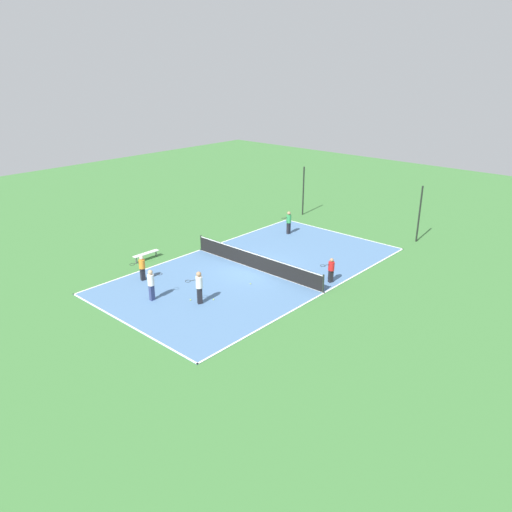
{
  "coord_description": "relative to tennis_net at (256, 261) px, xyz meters",
  "views": [
    {
      "loc": [
        19.26,
        -21.43,
        12.09
      ],
      "look_at": [
        0.0,
        0.0,
        0.9
      ],
      "focal_mm": 35.0,
      "sensor_mm": 36.0,
      "label": 1
    }
  ],
  "objects": [
    {
      "name": "fence_post_back_left",
      "position": [
        -5.14,
        11.66,
        1.48
      ],
      "size": [
        0.12,
        0.12,
        4.1
      ],
      "color": "black",
      "rests_on": "ground_plane"
    },
    {
      "name": "tennis_ball_near_net",
      "position": [
        1.2,
        -4.8,
        -0.51
      ],
      "size": [
        0.07,
        0.07,
        0.07
      ],
      "primitive_type": "sphere",
      "color": "#CCE033",
      "rests_on": "court_surface"
    },
    {
      "name": "player_far_white",
      "position": [
        0.95,
        -5.57,
        0.53
      ],
      "size": [
        0.71,
        0.98,
        1.85
      ],
      "rotation": [
        0.0,
        0.0,
        4.26
      ],
      "color": "black",
      "rests_on": "court_surface"
    },
    {
      "name": "fence_post_back_right",
      "position": [
        5.14,
        11.66,
        1.48
      ],
      "size": [
        0.12,
        0.12,
        4.1
      ],
      "color": "black",
      "rests_on": "ground_plane"
    },
    {
      "name": "tennis_ball_right_alley",
      "position": [
        0.3,
        -5.67,
        -0.51
      ],
      "size": [
        0.07,
        0.07,
        0.07
      ],
      "primitive_type": "sphere",
      "color": "#CCE033",
      "rests_on": "court_surface"
    },
    {
      "name": "tennis_net",
      "position": [
        0.0,
        0.0,
        0.0
      ],
      "size": [
        10.22,
        0.1,
        1.07
      ],
      "color": "black",
      "rests_on": "court_surface"
    },
    {
      "name": "bench",
      "position": [
        -6.48,
        -3.58,
        -0.17
      ],
      "size": [
        0.36,
        1.89,
        0.45
      ],
      "rotation": [
        0.0,
        0.0,
        1.57
      ],
      "color": "silver",
      "rests_on": "ground_plane"
    },
    {
      "name": "player_near_white",
      "position": [
        -1.3,
        -7.0,
        0.48
      ],
      "size": [
        0.36,
        0.93,
        1.76
      ],
      "rotation": [
        0.0,
        0.0,
        1.57
      ],
      "color": "navy",
      "rests_on": "court_surface"
    },
    {
      "name": "player_center_orange",
      "position": [
        -3.87,
        -5.76,
        0.32
      ],
      "size": [
        0.49,
        0.98,
        1.52
      ],
      "rotation": [
        0.0,
        0.0,
        4.54
      ],
      "color": "black",
      "rests_on": "court_surface"
    },
    {
      "name": "player_far_green",
      "position": [
        -2.81,
        6.79,
        0.46
      ],
      "size": [
        0.38,
        0.95,
        1.74
      ],
      "rotation": [
        0.0,
        0.0,
        4.66
      ],
      "color": "black",
      "rests_on": "court_surface"
    },
    {
      "name": "tennis_ball_left_sideline",
      "position": [
        1.3,
        -1.92,
        -0.51
      ],
      "size": [
        0.07,
        0.07,
        0.07
      ],
      "primitive_type": "sphere",
      "color": "#CCE033",
      "rests_on": "court_surface"
    },
    {
      "name": "player_coach_red",
      "position": [
        4.59,
        1.45,
        0.31
      ],
      "size": [
        0.66,
        0.99,
        1.5
      ],
      "rotation": [
        0.0,
        0.0,
        4.32
      ],
      "color": "black",
      "rests_on": "court_surface"
    },
    {
      "name": "ground_plane",
      "position": [
        0.0,
        0.0,
        -0.57
      ],
      "size": [
        80.0,
        80.0,
        0.0
      ],
      "primitive_type": "plane",
      "color": "#3D7538"
    },
    {
      "name": "court_surface",
      "position": [
        0.0,
        0.0,
        -0.56
      ],
      "size": [
        10.42,
        19.14,
        0.02
      ],
      "color": "#4C729E",
      "rests_on": "ground_plane"
    }
  ]
}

